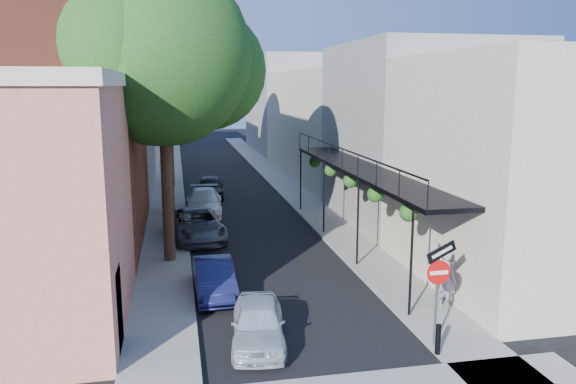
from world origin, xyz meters
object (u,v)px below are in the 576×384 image
oak_near (174,60)px  pedestrian (446,279)px  parked_car_b (214,278)px  parked_car_c (197,225)px  bollard (438,339)px  oak_mid (173,83)px  sign_post (438,276)px  oak_far (174,65)px  parked_car_a (258,323)px  parked_car_d (204,202)px  parked_car_e (210,187)px

oak_near → pedestrian: (7.97, -6.99, -6.82)m
parked_car_b → parked_car_c: parked_car_c is taller
parked_car_b → bollard: bearing=-47.8°
bollard → oak_mid: size_ratio=0.08×
sign_post → oak_mid: size_ratio=0.29×
parked_car_c → pedestrian: (7.20, -9.97, 0.39)m
oak_far → parked_car_a: oak_far is taller
parked_car_c → parked_car_a: bearing=-89.5°
sign_post → parked_car_c: bearing=115.2°
oak_near → oak_mid: oak_near is taller
parked_car_c → pedestrian: 12.30m
sign_post → oak_far: oak_far is taller
sign_post → oak_far: bearing=103.9°
parked_car_b → parked_car_d: (0.29, 12.19, 0.08)m
bollard → oak_far: oak_far is taller
parked_car_a → oak_near: bearing=111.2°
parked_car_d → parked_car_e: 4.66m
oak_mid → parked_car_c: bearing=-80.7°
oak_mid → parked_car_a: oak_mid is taller
oak_mid → parked_car_b: (1.11, -12.13, -6.46)m
bollard → parked_car_e: (-4.40, 22.41, 0.16)m
bollard → oak_near: size_ratio=0.07×
sign_post → bollard: (-0.16, -0.47, -1.52)m
oak_near → parked_car_e: size_ratio=2.86×
sign_post → parked_car_d: size_ratio=0.64×
parked_car_a → pedestrian: pedestrian is taller
parked_car_b → parked_car_d: parked_car_d is taller
parked_car_a → pedestrian: size_ratio=1.87×
parked_car_c → parked_car_e: 9.75m
parked_car_e → bollard: bearing=-75.7°
sign_post → oak_near: size_ratio=0.26×
parked_car_d → parked_car_c: bearing=-92.9°
oak_far → sign_post: bearing=-76.1°
parked_car_a → parked_car_d: size_ratio=0.76×
bollard → parked_car_d: (-5.03, 17.79, 0.16)m
oak_mid → parked_car_a: (2.02, -15.99, -6.46)m
bollard → oak_near: oak_near is taller
oak_near → pedestrian: size_ratio=6.07×
oak_mid → oak_far: oak_far is taller
oak_near → parked_car_a: bearing=-76.2°
oak_near → oak_mid: size_ratio=1.12×
parked_car_a → bollard: bearing=-14.1°
parked_car_a → parked_car_e: 20.67m
parked_car_b → parked_car_d: bearing=87.3°
parked_car_c → oak_far: bearing=87.4°
oak_far → parked_car_c: 15.97m
sign_post → parked_car_a: 4.94m
bollard → pedestrian: pedestrian is taller
oak_near → parked_car_b: oak_near is taller
oak_near → parked_car_d: 10.87m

